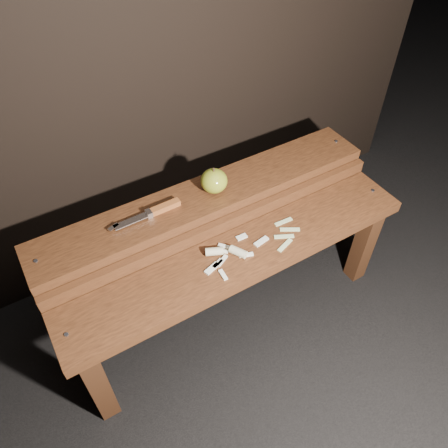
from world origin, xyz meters
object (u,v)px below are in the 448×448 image
knife (157,210)px  apple (214,181)px  bench_rear_tier (208,212)px  bench_front_tier (243,268)px

knife → apple: bearing=-0.2°
bench_rear_tier → knife: knife is taller
knife → bench_rear_tier: bearing=-1.6°
apple → bench_rear_tier: bearing=-171.2°
bench_front_tier → knife: 0.33m
bench_front_tier → bench_rear_tier: bearing=90.0°
bench_front_tier → bench_rear_tier: 0.23m
bench_rear_tier → bench_front_tier: bearing=-90.0°
apple → knife: size_ratio=0.38×
bench_rear_tier → apple: 0.13m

